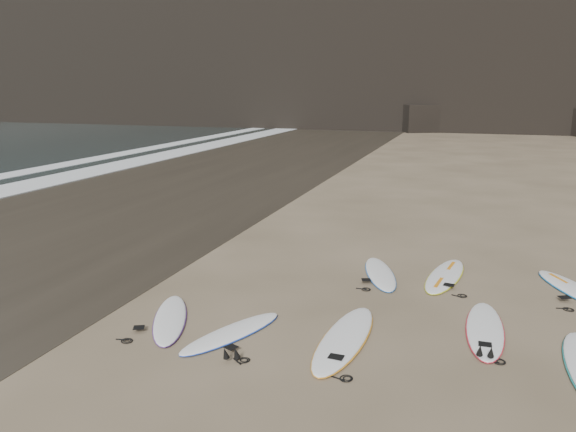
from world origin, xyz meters
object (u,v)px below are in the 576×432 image
surfboard_2 (485,329)px  surfboard_5 (380,273)px  surfboard_0 (232,332)px  surfboard_1 (345,338)px  surfboard_6 (445,275)px  surfboard_11 (170,318)px  surfboard_7 (576,290)px

surfboard_2 → surfboard_5: size_ratio=1.07×
surfboard_0 → surfboard_1: 1.88m
surfboard_0 → surfboard_6: (3.24, 4.13, 0.01)m
surfboard_11 → surfboard_1: bearing=-21.9°
surfboard_0 → surfboard_1: surfboard_1 is taller
surfboard_11 → surfboard_2: bearing=-11.7°
surfboard_5 → surfboard_11: (-3.15, -3.65, -0.00)m
surfboard_5 → surfboard_11: bearing=-148.6°
surfboard_0 → surfboard_2: bearing=42.9°
surfboard_0 → surfboard_5: (1.87, 3.84, 0.00)m
surfboard_7 → surfboard_6: bearing=152.2°
surfboard_6 → surfboard_7: size_ratio=1.02×
surfboard_5 → surfboard_6: size_ratio=0.91×
surfboard_1 → surfboard_7: size_ratio=1.10×
surfboard_0 → surfboard_11: bearing=-165.4°
surfboard_1 → surfboard_5: bearing=92.6°
surfboard_2 → surfboard_7: same height
surfboard_1 → surfboard_11: (-3.13, -0.18, -0.01)m
surfboard_2 → surfboard_1: bearing=-154.2°
surfboard_6 → surfboard_7: bearing=6.7°
surfboard_1 → surfboard_7: surfboard_1 is taller
surfboard_0 → surfboard_6: surfboard_6 is taller
surfboard_2 → surfboard_6: 2.78m
surfboard_0 → surfboard_5: surfboard_5 is taller
surfboard_0 → surfboard_7: (5.82, 4.03, 0.01)m
surfboard_2 → surfboard_11: size_ratio=1.10×
surfboard_0 → surfboard_2: 4.30m
surfboard_5 → surfboard_11: 4.83m
surfboard_0 → surfboard_1: size_ratio=0.80×
surfboard_1 → surfboard_6: size_ratio=1.08×
surfboard_0 → surfboard_6: 5.25m
surfboard_7 → surfboard_1: bearing=-162.9°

